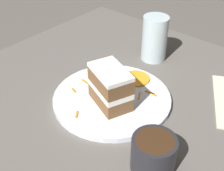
{
  "coord_description": "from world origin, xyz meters",
  "views": [
    {
      "loc": [
        -0.36,
        0.41,
        0.51
      ],
      "look_at": [
        0.02,
        -0.04,
        0.08
      ],
      "focal_mm": 50.0,
      "sensor_mm": 36.0,
      "label": 1
    }
  ],
  "objects": [
    {
      "name": "coffee_mug",
      "position": [
        -0.17,
        0.06,
        0.07
      ],
      "size": [
        0.08,
        0.08,
        0.07
      ],
      "color": "#232328",
      "rests_on": "dining_table"
    },
    {
      "name": "plate",
      "position": [
        0.02,
        -0.04,
        0.04
      ],
      "size": [
        0.29,
        0.29,
        0.01
      ],
      "primitive_type": "cylinder",
      "color": "silver",
      "rests_on": "dining_table"
    },
    {
      "name": "cream_dollop",
      "position": [
        0.09,
        -0.1,
        0.06
      ],
      "size": [
        0.07,
        0.06,
        0.04
      ],
      "primitive_type": "ellipsoid",
      "color": "white",
      "rests_on": "plate"
    },
    {
      "name": "cake_slice",
      "position": [
        0.01,
        -0.02,
        0.09
      ],
      "size": [
        0.12,
        0.1,
        0.09
      ],
      "rotation": [
        0.0,
        0.0,
        4.33
      ],
      "color": "brown",
      "rests_on": "plate"
    },
    {
      "name": "ground_plane",
      "position": [
        0.0,
        0.0,
        0.0
      ],
      "size": [
        6.0,
        6.0,
        0.0
      ],
      "primitive_type": "plane",
      "color": "#4C4742",
      "rests_on": "ground"
    },
    {
      "name": "orange_garnish",
      "position": [
        0.02,
        -0.14,
        0.05
      ],
      "size": [
        0.07,
        0.07,
        0.0
      ],
      "primitive_type": "cylinder",
      "color": "orange",
      "rests_on": "plate"
    },
    {
      "name": "dining_table",
      "position": [
        0.0,
        0.0,
        0.02
      ],
      "size": [
        0.9,
        0.96,
        0.03
      ],
      "primitive_type": "cube",
      "color": "#56514C",
      "rests_on": "ground"
    },
    {
      "name": "drinking_glass",
      "position": [
        0.06,
        -0.28,
        0.09
      ],
      "size": [
        0.07,
        0.07,
        0.13
      ],
      "color": "silver",
      "rests_on": "dining_table"
    },
    {
      "name": "carrot_shreds_scatter",
      "position": [
        0.04,
        -0.05,
        0.05
      ],
      "size": [
        0.19,
        0.19,
        0.0
      ],
      "color": "orange",
      "rests_on": "plate"
    }
  ]
}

